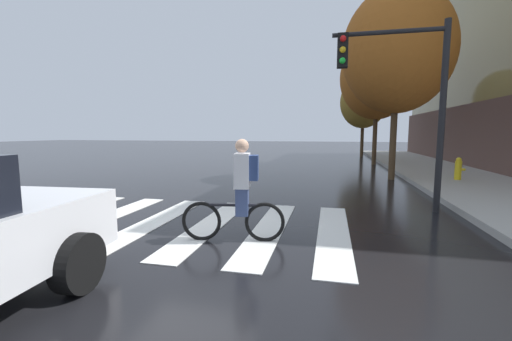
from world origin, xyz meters
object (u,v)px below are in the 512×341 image
object	(u,v)px
street_tree_mid	(377,77)
street_tree_far	(363,102)
traffic_light_near	(403,84)
cyclist	(240,191)
street_tree_near	(397,51)
fire_hydrant	(458,169)

from	to	relation	value
street_tree_mid	street_tree_far	distance (m)	6.22
traffic_light_near	street_tree_far	xyz separation A→B (m)	(0.74, 17.52, 1.15)
cyclist	street_tree_far	bearing A→B (deg)	79.75
street_tree_near	street_tree_mid	size ratio (longest dim) A/B	1.00
street_tree_near	street_tree_far	distance (m)	12.28
street_tree_near	street_tree_mid	xyz separation A→B (m)	(0.10, 6.09, 0.01)
cyclist	traffic_light_near	xyz separation A→B (m)	(2.96, 2.93, 2.02)
cyclist	fire_hydrant	world-z (taller)	cyclist
cyclist	traffic_light_near	size ratio (longest dim) A/B	0.40
traffic_light_near	street_tree_far	size ratio (longest dim) A/B	0.71
cyclist	street_tree_far	xyz separation A→B (m)	(3.70, 20.45, 3.16)
cyclist	street_tree_near	bearing A→B (deg)	65.58
street_tree_far	street_tree_mid	bearing A→B (deg)	-88.86
cyclist	street_tree_mid	bearing A→B (deg)	75.02
traffic_light_near	street_tree_mid	size ratio (longest dim) A/B	0.59
traffic_light_near	fire_hydrant	size ratio (longest dim) A/B	5.38
traffic_light_near	street_tree_near	xyz separation A→B (m)	(0.76, 5.27, 1.91)
fire_hydrant	street_tree_near	bearing A→B (deg)	162.68
traffic_light_near	street_tree_far	bearing A→B (deg)	87.59
street_tree_near	street_tree_mid	distance (m)	6.09
traffic_light_near	street_tree_far	world-z (taller)	street_tree_far
street_tree_far	traffic_light_near	bearing A→B (deg)	-92.41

